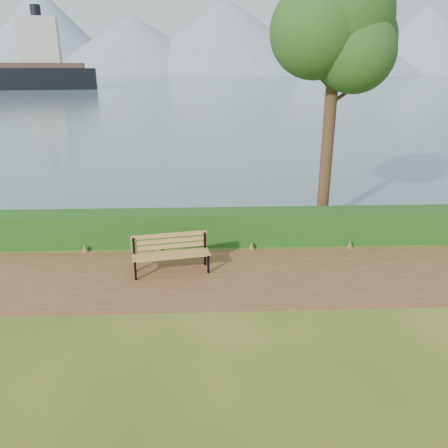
{
  "coord_description": "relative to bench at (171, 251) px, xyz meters",
  "views": [
    {
      "loc": [
        0.31,
        -9.65,
        4.97
      ],
      "look_at": [
        0.76,
        1.2,
        1.1
      ],
      "focal_mm": 35.0,
      "sensor_mm": 36.0,
      "label": 1
    }
  ],
  "objects": [
    {
      "name": "mountains",
      "position": [
        -8.54,
        405.34,
        27.13
      ],
      "size": [
        585.0,
        190.0,
        70.0
      ],
      "color": "#798BA2",
      "rests_on": "ground"
    },
    {
      "name": "water",
      "position": [
        0.63,
        259.29,
        -0.56
      ],
      "size": [
        700.0,
        510.0,
        0.0
      ],
      "primitive_type": "cube",
      "color": "#475E72",
      "rests_on": "ground"
    },
    {
      "name": "tree",
      "position": [
        4.86,
        3.58,
        5.6
      ],
      "size": [
        4.07,
        3.49,
        8.3
      ],
      "rotation": [
        0.0,
        0.0,
        0.25
      ],
      "color": "#3D2619",
      "rests_on": "ground"
    },
    {
      "name": "ground",
      "position": [
        0.63,
        -0.71,
        -0.57
      ],
      "size": [
        140.0,
        140.0,
        0.0
      ],
      "primitive_type": "plane",
      "color": "#3E4F16",
      "rests_on": "ground"
    },
    {
      "name": "path",
      "position": [
        0.63,
        -0.41,
        -0.56
      ],
      "size": [
        40.0,
        3.4,
        0.01
      ],
      "primitive_type": "cube",
      "color": "brown",
      "rests_on": "ground"
    },
    {
      "name": "bench",
      "position": [
        0.0,
        0.0,
        0.0
      ],
      "size": [
        2.04,
        0.91,
        0.99
      ],
      "rotation": [
        0.0,
        0.0,
        0.18
      ],
      "color": "black",
      "rests_on": "ground"
    },
    {
      "name": "hedge",
      "position": [
        0.63,
        1.89,
        -0.07
      ],
      "size": [
        32.0,
        0.85,
        1.0
      ],
      "primitive_type": "cube",
      "color": "#174814",
      "rests_on": "ground"
    }
  ]
}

